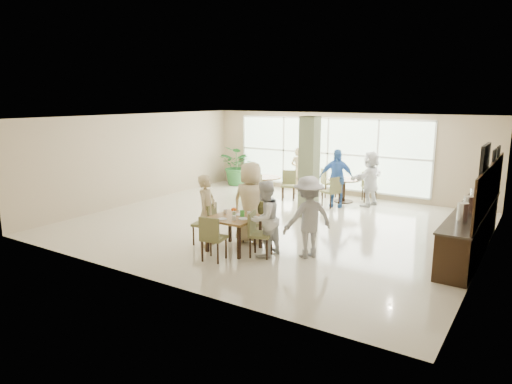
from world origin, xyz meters
The scene contains 23 objects.
ground centered at (0.00, 0.00, 0.00)m, with size 10.00×10.00×0.00m, color beige.
room_shell centered at (0.00, 0.00, 1.70)m, with size 10.00×10.00×10.00m.
window_bank centered at (-0.50, 4.46, 1.40)m, with size 7.00×0.04×7.00m.
column centered at (0.40, 1.20, 1.40)m, with size 0.45×0.45×2.80m, color #6A7752.
main_table centered at (0.33, -2.28, 0.66)m, with size 1.00×1.00×0.75m.
round_table_left centered at (-1.80, 2.44, 0.56)m, with size 1.03×1.03×0.75m.
round_table_right centered at (0.53, 3.49, 0.56)m, with size 1.04×1.04×0.75m.
chairs_main_table centered at (0.33, -2.31, 0.47)m, with size 2.08×1.96×0.95m.
chairs_table_left centered at (-1.85, 2.46, 0.47)m, with size 2.11×1.85×0.95m.
chairs_table_right centered at (0.49, 3.52, 0.47)m, with size 2.03×1.95×0.95m.
tabletop_clutter centered at (0.37, -2.28, 0.81)m, with size 0.75×0.71×0.21m.
buffet_counter centered at (4.70, 0.51, 0.55)m, with size 0.64×4.70×1.95m.
wall_tv centered at (4.94, -0.60, 2.15)m, with size 0.06×1.00×0.58m.
framed_art_a centered at (4.95, 1.00, 1.85)m, with size 0.05×0.55×0.70m.
framed_art_b centered at (4.95, 1.80, 1.85)m, with size 0.05×0.55×0.70m.
potted_plant centered at (-3.98, 4.01, 0.75)m, with size 1.35×1.35×1.49m, color #2A6B30.
teen_left centered at (-0.35, -2.37, 0.81)m, with size 0.59×0.39×1.63m, color #CDB888.
teen_far centered at (0.32, -1.61, 0.94)m, with size 0.92×0.50×1.88m, color #CDB888.
teen_right centered at (1.09, -2.24, 0.81)m, with size 0.79×0.61×1.62m, color white.
teen_standing centered at (1.88, -1.81, 0.86)m, with size 1.11×0.64×1.72m, color #A6A6A9.
adult_a centered at (0.56, 2.76, 0.89)m, with size 1.04×0.59×1.78m, color #4277C6.
adult_b centered at (1.41, 3.41, 0.85)m, with size 1.58×0.68×1.70m, color white.
adult_standing centered at (-1.24, 3.73, 0.82)m, with size 0.60×0.39×1.64m, color #CDB888.
Camera 1 is at (5.93, -10.08, 3.29)m, focal length 32.00 mm.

